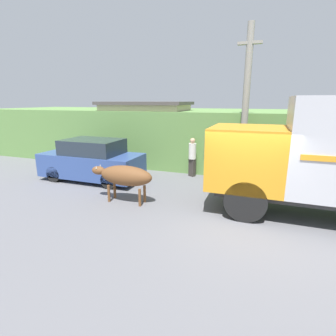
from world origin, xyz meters
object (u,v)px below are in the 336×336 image
object	(u,v)px
utility_pole	(246,104)
parked_suv	(92,161)
pedestrian_on_hill	(192,155)
brown_cow	(125,176)

from	to	relation	value
utility_pole	parked_suv	bearing A→B (deg)	-161.61
pedestrian_on_hill	utility_pole	world-z (taller)	utility_pole
brown_cow	pedestrian_on_hill	world-z (taller)	pedestrian_on_hill
pedestrian_on_hill	utility_pole	distance (m)	3.06
pedestrian_on_hill	utility_pole	bearing A→B (deg)	-155.13
brown_cow	pedestrian_on_hill	bearing A→B (deg)	84.39
brown_cow	pedestrian_on_hill	size ratio (longest dim) A/B	1.29
pedestrian_on_hill	utility_pole	xyz separation A→B (m)	(2.12, -0.03, 2.21)
parked_suv	utility_pole	size ratio (longest dim) A/B	0.70
pedestrian_on_hill	utility_pole	size ratio (longest dim) A/B	0.28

